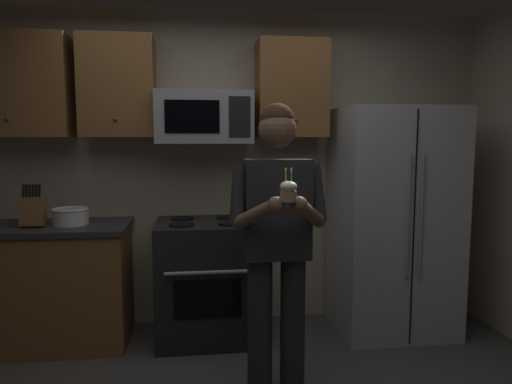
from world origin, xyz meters
name	(u,v)px	position (x,y,z in m)	size (l,w,h in m)	color
wall_back	(222,169)	(0.00, 1.75, 1.30)	(4.40, 0.10, 2.60)	#B7AD99
oven_range	(206,280)	(-0.15, 1.36, 0.46)	(0.76, 0.70, 0.93)	black
microwave	(204,118)	(-0.15, 1.48, 1.72)	(0.74, 0.41, 0.40)	#9EA0A5
refrigerator	(393,221)	(1.35, 1.32, 0.90)	(0.90, 0.75, 1.80)	#B7BABF
cabinet_row_upper	(128,87)	(-0.72, 1.53, 1.95)	(2.78, 0.36, 0.76)	brown
counter_left	(32,285)	(-1.45, 1.38, 0.46)	(1.44, 0.66, 0.92)	brown
knife_block	(33,211)	(-1.40, 1.33, 1.04)	(0.16, 0.15, 0.32)	brown
bowl_large_white	(70,216)	(-1.15, 1.37, 0.99)	(0.27, 0.27, 0.12)	white
person	(277,235)	(0.25, 0.43, 1.00)	(0.60, 0.48, 1.76)	#262628
cupcake	(288,191)	(0.25, 0.10, 1.29)	(0.09, 0.09, 0.17)	#A87F56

